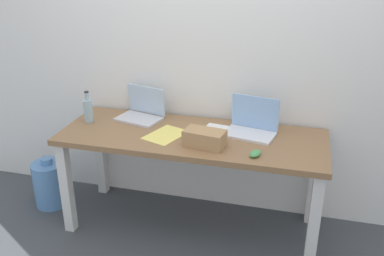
# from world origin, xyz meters

# --- Properties ---
(ground_plane) EXTENTS (8.00, 8.00, 0.00)m
(ground_plane) POSITION_xyz_m (0.00, 0.00, 0.00)
(ground_plane) COLOR #42474C
(back_wall) EXTENTS (5.20, 0.08, 2.60)m
(back_wall) POSITION_xyz_m (0.00, 0.40, 1.30)
(back_wall) COLOR white
(back_wall) RESTS_ON ground
(desk) EXTENTS (1.84, 0.67, 0.75)m
(desk) POSITION_xyz_m (0.00, 0.00, 0.65)
(desk) COLOR olive
(desk) RESTS_ON ground
(laptop_left) EXTENTS (0.37, 0.30, 0.24)m
(laptop_left) POSITION_xyz_m (-0.44, 0.19, 0.80)
(laptop_left) COLOR silver
(laptop_left) RESTS_ON desk
(laptop_right) EXTENTS (0.37, 0.28, 0.25)m
(laptop_right) POSITION_xyz_m (0.39, 0.12, 0.81)
(laptop_right) COLOR silver
(laptop_right) RESTS_ON desk
(beer_bottle) EXTENTS (0.07, 0.07, 0.24)m
(beer_bottle) POSITION_xyz_m (-0.80, 0.04, 0.84)
(beer_bottle) COLOR #99B7C1
(beer_bottle) RESTS_ON desk
(computer_mouse) EXTENTS (0.09, 0.11, 0.03)m
(computer_mouse) POSITION_xyz_m (0.46, -0.22, 0.77)
(computer_mouse) COLOR #4C9E56
(computer_mouse) RESTS_ON desk
(cardboard_box) EXTENTS (0.28, 0.19, 0.11)m
(cardboard_box) POSITION_xyz_m (0.12, -0.15, 0.80)
(cardboard_box) COLOR tan
(cardboard_box) RESTS_ON desk
(paper_sheet_near_back) EXTENTS (0.25, 0.32, 0.00)m
(paper_sheet_near_back) POSITION_xyz_m (0.15, 0.07, 0.75)
(paper_sheet_near_back) COLOR white
(paper_sheet_near_back) RESTS_ON desk
(paper_yellow_folder) EXTENTS (0.30, 0.35, 0.00)m
(paper_yellow_folder) POSITION_xyz_m (-0.17, -0.05, 0.75)
(paper_yellow_folder) COLOR #F4E06B
(paper_yellow_folder) RESTS_ON desk
(water_cooler_jug) EXTENTS (0.26, 0.26, 0.42)m
(water_cooler_jug) POSITION_xyz_m (-1.18, -0.01, 0.19)
(water_cooler_jug) COLOR #598CC6
(water_cooler_jug) RESTS_ON ground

